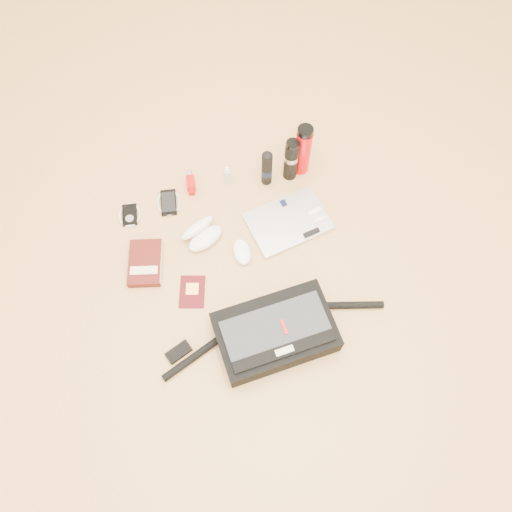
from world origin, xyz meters
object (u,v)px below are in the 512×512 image
object	(u,v)px
thermos_red	(303,150)
thermos_black	(291,160)
laptop	(289,222)
messenger_bag	(275,333)
book	(146,263)

from	to	relation	value
thermos_red	thermos_black	bearing A→B (deg)	-161.02
laptop	thermos_red	bearing A→B (deg)	52.18
messenger_bag	thermos_red	size ratio (longest dim) A/B	3.31
laptop	book	distance (m)	0.61
messenger_bag	book	world-z (taller)	messenger_bag
messenger_bag	thermos_black	bearing A→B (deg)	64.95
thermos_black	laptop	bearing A→B (deg)	-109.20
messenger_bag	thermos_black	distance (m)	0.74
laptop	thermos_red	distance (m)	0.31
messenger_bag	thermos_black	xyz separation A→B (m)	(0.29, 0.68, 0.06)
book	thermos_black	xyz separation A→B (m)	(0.69, 0.25, 0.10)
thermos_black	messenger_bag	bearing A→B (deg)	-112.73
thermos_black	book	bearing A→B (deg)	-160.32
laptop	thermos_red	size ratio (longest dim) A/B	1.33
laptop	book	xyz separation A→B (m)	(-0.61, -0.02, 0.01)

